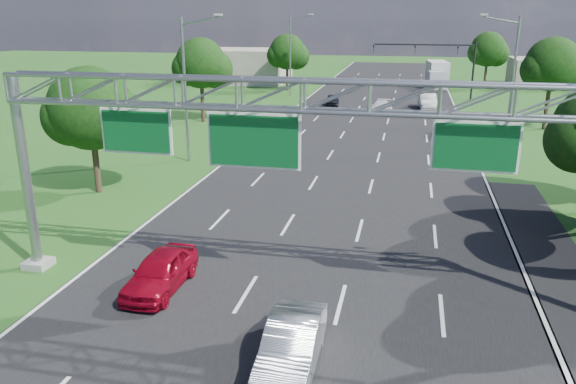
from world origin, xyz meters
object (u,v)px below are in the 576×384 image
(sign_gantry, at_px, (305,113))
(box_truck, at_px, (437,74))
(silver_sedan, at_px, (292,345))
(red_coupe, at_px, (160,272))
(traffic_signal, at_px, (444,57))

(sign_gantry, bearing_deg, box_truck, 84.00)
(silver_sedan, distance_m, box_truck, 72.68)
(red_coupe, height_order, box_truck, box_truck)
(sign_gantry, relative_size, box_truck, 2.50)
(traffic_signal, bearing_deg, silver_sedan, -96.58)
(sign_gantry, relative_size, silver_sedan, 5.29)
(sign_gantry, xyz_separation_m, traffic_signal, (7.15, 53.00, -1.72))
(traffic_signal, distance_m, red_coupe, 55.39)
(box_truck, bearing_deg, sign_gantry, -101.93)
(box_truck, bearing_deg, silver_sedan, -101.16)
(sign_gantry, height_order, box_truck, sign_gantry)
(sign_gantry, bearing_deg, traffic_signal, 82.32)
(traffic_signal, xyz_separation_m, red_coupe, (-12.59, -53.76, -4.43))
(traffic_signal, bearing_deg, red_coupe, -103.18)
(silver_sedan, relative_size, box_truck, 0.47)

